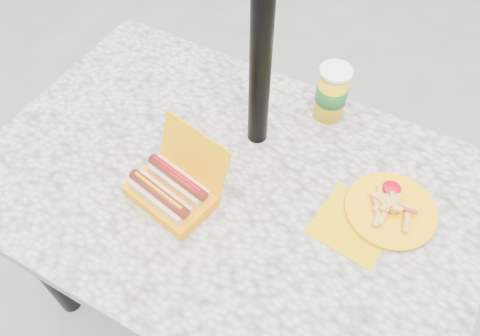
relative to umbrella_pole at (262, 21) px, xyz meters
The scene contains 6 objects.
ground 1.11m from the umbrella_pole, 90.00° to the right, with size 60.00×60.00×0.00m, color slate.
picnic_table 0.49m from the umbrella_pole, 90.00° to the right, with size 1.20×0.80×0.75m.
umbrella_pole is the anchor object (origin of this frame).
hotdog_box 0.42m from the umbrella_pole, 107.33° to the right, with size 0.22×0.21×0.15m.
fries_plate 0.50m from the umbrella_pole, ahead, with size 0.26×0.27×0.04m.
soda_cup 0.34m from the umbrella_pole, 51.20° to the left, with size 0.08×0.08×0.15m.
Camera 1 is at (0.34, -0.55, 1.67)m, focal length 35.00 mm.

